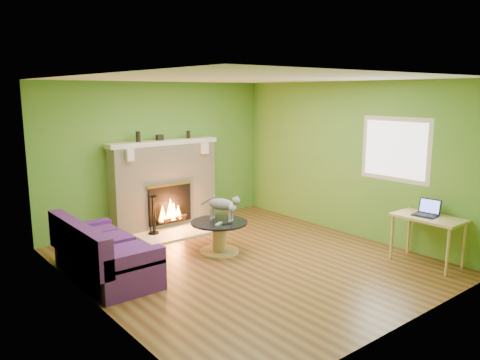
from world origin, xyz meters
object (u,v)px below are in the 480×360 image
(desk, at_px, (428,222))
(cat, at_px, (221,207))
(coffee_table, at_px, (219,235))
(sofa, at_px, (102,255))

(desk, height_order, cat, cat)
(coffee_table, height_order, cat, cat)
(cat, bearing_deg, sofa, 150.77)
(desk, xyz_separation_m, cat, (-1.95, 2.29, 0.08))
(sofa, xyz_separation_m, coffee_table, (1.78, -0.19, -0.03))
(sofa, relative_size, coffee_table, 2.05)
(cat, bearing_deg, coffee_table, -172.90)
(sofa, distance_m, cat, 1.91)
(sofa, bearing_deg, coffee_table, -6.10)
(desk, relative_size, cat, 1.46)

